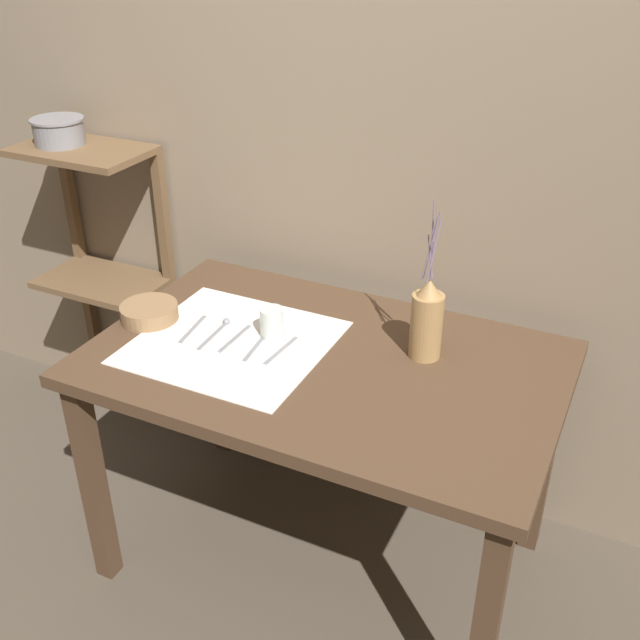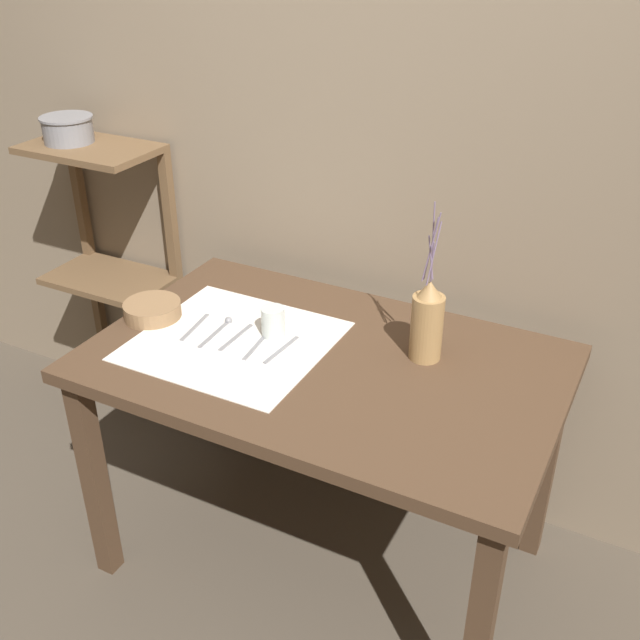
% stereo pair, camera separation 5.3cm
% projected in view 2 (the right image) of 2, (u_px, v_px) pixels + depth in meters
% --- Properties ---
extents(ground_plane, '(12.00, 12.00, 0.00)m').
position_uv_depth(ground_plane, '(323.00, 556.00, 2.51)').
color(ground_plane, brown).
extents(stone_wall_back, '(7.00, 0.06, 2.40)m').
position_uv_depth(stone_wall_back, '(402.00, 165.00, 2.33)').
color(stone_wall_back, gray).
rests_on(stone_wall_back, ground_plane).
extents(wooden_table, '(1.33, 0.84, 0.79)m').
position_uv_depth(wooden_table, '(324.00, 386.00, 2.17)').
color(wooden_table, '#4C3523').
rests_on(wooden_table, ground_plane).
extents(wooden_shelf_unit, '(0.48, 0.29, 1.16)m').
position_uv_depth(wooden_shelf_unit, '(111.00, 237.00, 2.84)').
color(wooden_shelf_unit, brown).
rests_on(wooden_shelf_unit, ground_plane).
extents(linen_cloth, '(0.55, 0.52, 0.00)m').
position_uv_depth(linen_cloth, '(234.00, 341.00, 2.20)').
color(linen_cloth, white).
rests_on(linen_cloth, wooden_table).
extents(pitcher_with_flowers, '(0.09, 0.09, 0.46)m').
position_uv_depth(pitcher_with_flowers, '(427.00, 322.00, 2.07)').
color(pitcher_with_flowers, '#A87F4C').
rests_on(pitcher_with_flowers, wooden_table).
extents(wooden_bowl, '(0.18, 0.18, 0.05)m').
position_uv_depth(wooden_bowl, '(152.00, 310.00, 2.31)').
color(wooden_bowl, '#8E6B47').
rests_on(wooden_bowl, wooden_table).
extents(glass_tumbler_near, '(0.07, 0.07, 0.09)m').
position_uv_depth(glass_tumbler_near, '(273.00, 322.00, 2.20)').
color(glass_tumbler_near, silver).
rests_on(glass_tumbler_near, wooden_table).
extents(knife_center, '(0.03, 0.17, 0.00)m').
position_uv_depth(knife_center, '(195.00, 327.00, 2.26)').
color(knife_center, gray).
rests_on(knife_center, wooden_table).
extents(spoon_outer, '(0.03, 0.18, 0.02)m').
position_uv_depth(spoon_outer, '(223.00, 325.00, 2.27)').
color(spoon_outer, gray).
rests_on(spoon_outer, wooden_table).
extents(fork_outer, '(0.01, 0.17, 0.00)m').
position_uv_depth(fork_outer, '(236.00, 337.00, 2.21)').
color(fork_outer, gray).
rests_on(fork_outer, wooden_table).
extents(spoon_inner, '(0.04, 0.18, 0.02)m').
position_uv_depth(spoon_inner, '(264.00, 336.00, 2.21)').
color(spoon_inner, gray).
rests_on(spoon_inner, wooden_table).
extents(fork_inner, '(0.02, 0.17, 0.00)m').
position_uv_depth(fork_inner, '(281.00, 350.00, 2.15)').
color(fork_inner, gray).
rests_on(fork_inner, wooden_table).
extents(metal_pot_large, '(0.18, 0.18, 0.09)m').
position_uv_depth(metal_pot_large, '(68.00, 128.00, 2.64)').
color(metal_pot_large, gray).
rests_on(metal_pot_large, wooden_shelf_unit).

